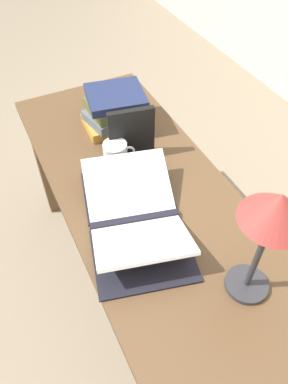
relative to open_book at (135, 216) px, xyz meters
The scene contains 7 objects.
ground_plane 0.79m from the open_book, 139.73° to the left, with size 12.00×12.00×0.00m, color gray.
reading_desk 0.20m from the open_book, 139.73° to the left, with size 1.57×0.61×0.74m.
open_book is the anchor object (origin of this frame).
book_stack_tall 0.56m from the open_book, 163.00° to the left, with size 0.25×0.29×0.16m.
book_standing_upright 0.36m from the open_book, 156.73° to the left, with size 0.06×0.18×0.21m.
reading_lamp 0.51m from the open_book, 28.34° to the left, with size 0.17×0.17×0.41m.
coffee_mug 0.31m from the open_book, 168.78° to the left, with size 0.09×0.13×0.10m.
Camera 1 is at (0.84, -0.42, 1.76)m, focal length 35.00 mm.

